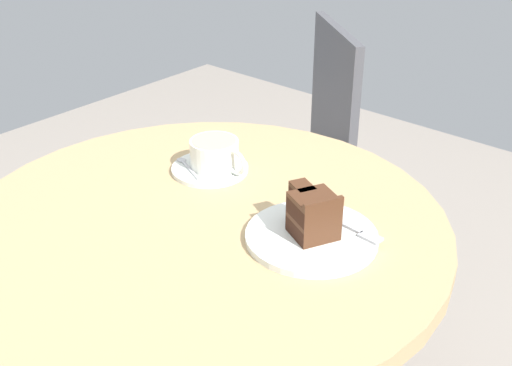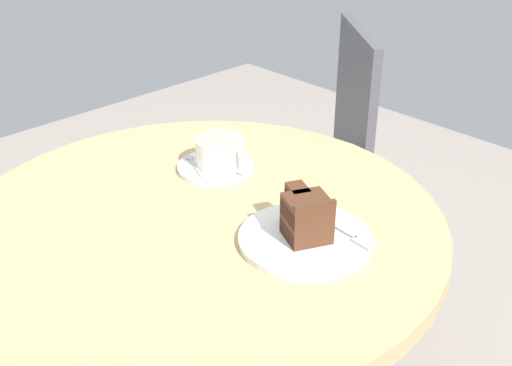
{
  "view_description": "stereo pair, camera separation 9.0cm",
  "coord_description": "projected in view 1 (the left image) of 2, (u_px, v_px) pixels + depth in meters",
  "views": [
    {
      "loc": [
        0.71,
        -0.67,
        1.33
      ],
      "look_at": [
        0.03,
        0.11,
        0.77
      ],
      "focal_mm": 45.0,
      "sensor_mm": 36.0,
      "label": 1
    },
    {
      "loc": [
        0.77,
        -0.61,
        1.33
      ],
      "look_at": [
        0.03,
        0.11,
        0.77
      ],
      "focal_mm": 45.0,
      "sensor_mm": 36.0,
      "label": 2
    }
  ],
  "objects": [
    {
      "name": "teaspoon",
      "position": [
        186.0,
        165.0,
        1.3
      ],
      "size": [
        0.1,
        0.05,
        0.0
      ],
      "rotation": [
        0.0,
        0.0,
        2.75
      ],
      "color": "#B7B7BC",
      "rests_on": "saucer"
    },
    {
      "name": "cafe_chair",
      "position": [
        301.0,
        152.0,
        1.85
      ],
      "size": [
        0.53,
        0.53,
        0.88
      ],
      "rotation": [
        0.0,
        0.0,
        5.61
      ],
      "color": "#4C4C51",
      "rests_on": "ground"
    },
    {
      "name": "fork",
      "position": [
        351.0,
        228.0,
        1.09
      ],
      "size": [
        0.16,
        0.03,
        0.0
      ],
      "rotation": [
        0.0,
        0.0,
        6.2
      ],
      "color": "#B7B7BC",
      "rests_on": "cake_plate"
    },
    {
      "name": "cake_plate",
      "position": [
        312.0,
        237.0,
        1.08
      ],
      "size": [
        0.22,
        0.22,
        0.01
      ],
      "color": "silver",
      "rests_on": "cafe_table"
    },
    {
      "name": "saucer",
      "position": [
        210.0,
        169.0,
        1.3
      ],
      "size": [
        0.16,
        0.16,
        0.01
      ],
      "color": "silver",
      "rests_on": "cafe_table"
    },
    {
      "name": "coffee_cup",
      "position": [
        215.0,
        154.0,
        1.28
      ],
      "size": [
        0.13,
        0.1,
        0.06
      ],
      "color": "silver",
      "rests_on": "saucer"
    },
    {
      "name": "cafe_table",
      "position": [
        205.0,
        270.0,
        1.19
      ],
      "size": [
        0.88,
        0.88,
        0.73
      ],
      "color": "tan",
      "rests_on": "ground"
    },
    {
      "name": "cake_slice",
      "position": [
        312.0,
        214.0,
        1.06
      ],
      "size": [
        0.11,
        0.09,
        0.08
      ],
      "rotation": [
        0.0,
        0.0,
        2.7
      ],
      "color": "#381E14",
      "rests_on": "cake_plate"
    },
    {
      "name": "napkin",
      "position": [
        312.0,
        248.0,
        1.06
      ],
      "size": [
        0.16,
        0.17,
        0.0
      ],
      "rotation": [
        0.0,
        0.0,
        5.0
      ],
      "color": "silver",
      "rests_on": "cafe_table"
    }
  ]
}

